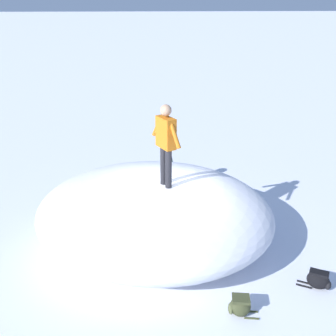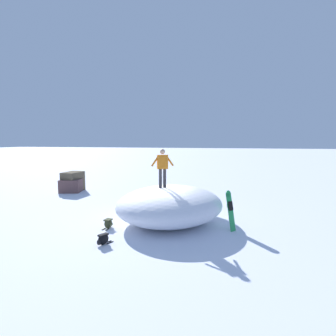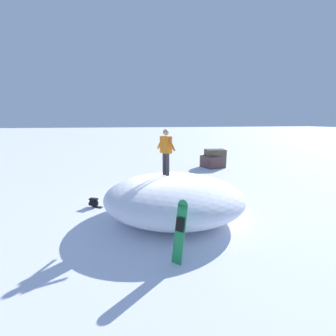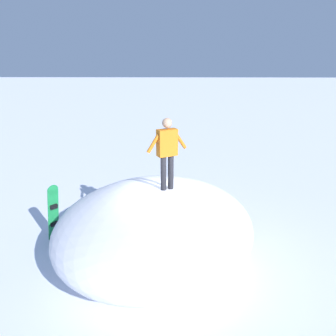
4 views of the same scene
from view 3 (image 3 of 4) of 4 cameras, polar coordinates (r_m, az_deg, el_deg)
The scene contains 7 objects.
ground at distance 9.50m, azimuth -1.10°, elevation -11.41°, with size 240.00×240.00×0.00m, color white.
snow_mound at distance 8.85m, azimuth 1.50°, elevation -7.38°, with size 5.40×4.78×1.68m, color white.
snowboarder_standing at distance 8.64m, azimuth -0.53°, elevation 4.90°, with size 0.58×0.97×1.77m.
snowboard_primary_upright at distance 6.26m, azimuth 3.08°, elevation -15.52°, with size 0.48×0.49×1.70m.
backpack_near at distance 10.59m, azimuth -18.33°, elevation -8.31°, with size 0.66×0.46×0.41m.
backpack_far at distance 11.14m, azimuth -9.03°, elevation -6.82°, with size 0.59×0.36×0.41m.
rock_outcrop at distance 18.77m, azimuth 11.41°, elevation 2.09°, with size 1.94×1.71×1.46m.
Camera 3 is at (1.59, 8.57, 3.77)m, focal length 24.06 mm.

